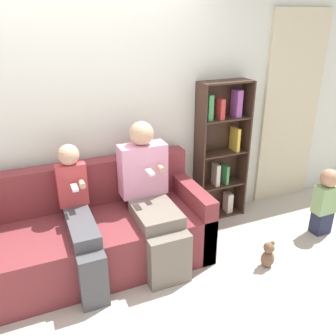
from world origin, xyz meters
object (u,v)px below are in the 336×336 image
Objects in this scene: adult_seated at (151,194)px; child_seated at (80,219)px; toddler_standing at (325,200)px; couch at (95,234)px; bookshelf at (220,151)px; teddy_bear at (268,255)px.

adult_seated reaches higher than child_seated.
adult_seated is 1.76× the size of toddler_standing.
bookshelf is at bearing 12.86° from couch.
couch is at bearing -167.14° from bookshelf.
couch is 2.78× the size of toddler_standing.
toddler_standing is at bearing 15.48° from teddy_bear.
teddy_bear is (-0.06, -1.02, -0.65)m from bookshelf.
toddler_standing is at bearing -10.42° from adult_seated.
teddy_bear is at bearing -93.54° from bookshelf.
couch is at bearing 168.13° from adult_seated.
couch is 1.32× the size of bookshelf.
bookshelf is (1.62, 0.49, 0.19)m from child_seated.
toddler_standing is (2.30, -0.44, 0.08)m from couch.
adult_seated is 0.83× the size of bookshelf.
bookshelf is at bearing 86.46° from teddy_bear.
toddler_standing is (1.79, -0.33, -0.28)m from adult_seated.
child_seated is 0.74× the size of bookshelf.
adult_seated is at bearing 3.62° from child_seated.
child_seated is (-0.64, -0.04, -0.08)m from adult_seated.
couch is 0.34m from child_seated.
teddy_bear is at bearing -164.52° from toddler_standing.
child_seated is at bearing -176.38° from adult_seated.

